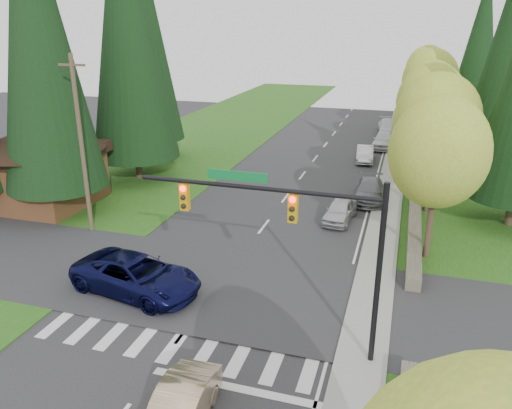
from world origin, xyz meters
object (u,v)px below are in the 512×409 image
at_px(parked_car_d, 384,140).
at_px(parked_car_b, 370,191).
at_px(parked_car_a, 340,210).
at_px(suv_navy, 136,275).
at_px(parked_car_c, 365,154).
at_px(parked_car_e, 388,126).

bearing_deg(parked_car_d, parked_car_b, -87.01).
distance_m(parked_car_a, parked_car_d, 19.98).
relative_size(suv_navy, parked_car_b, 1.27).
xyz_separation_m(suv_navy, parked_car_b, (8.94, 15.58, -0.15)).
height_order(parked_car_c, parked_car_e, parked_car_e).
bearing_deg(parked_car_d, parked_car_c, -100.30).
relative_size(parked_car_d, parked_car_e, 0.94).
distance_m(suv_navy, parked_car_b, 17.96).
height_order(parked_car_a, parked_car_d, parked_car_d).
xyz_separation_m(suv_navy, parked_car_e, (8.94, 38.42, -0.10)).
distance_m(parked_car_b, parked_car_d, 15.67).
bearing_deg(suv_navy, parked_car_b, -19.14).
height_order(parked_car_a, parked_car_b, parked_car_b).
bearing_deg(parked_car_d, parked_car_e, 92.99).
relative_size(parked_car_b, parked_car_e, 0.93).
xyz_separation_m(parked_car_a, parked_car_d, (1.40, 19.93, 0.16)).
height_order(suv_navy, parked_car_c, suv_navy).
height_order(suv_navy, parked_car_a, suv_navy).
height_order(parked_car_c, parked_car_d, parked_car_d).
bearing_deg(parked_car_d, suv_navy, -102.97).
distance_m(parked_car_b, parked_car_e, 22.84).
bearing_deg(parked_car_b, parked_car_e, 87.39).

